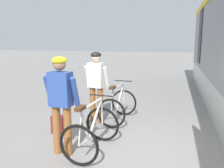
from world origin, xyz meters
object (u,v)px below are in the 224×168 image
object	(u,v)px
cyclist_near_in_blue	(61,97)
bicycle_near_white	(92,131)
cyclist_far_in_white	(96,81)
backpack_on_platform	(58,124)
bicycle_far_silver	(118,106)

from	to	relation	value
cyclist_near_in_blue	bicycle_near_white	xyz separation A→B (m)	(0.48, 0.20, -0.65)
cyclist_near_in_blue	cyclist_far_in_white	distance (m)	1.72
cyclist_near_in_blue	cyclist_far_in_white	world-z (taller)	same
cyclist_near_in_blue	cyclist_far_in_white	xyz separation A→B (m)	(0.04, 1.72, 0.00)
cyclist_near_in_blue	cyclist_far_in_white	size ratio (longest dim) A/B	1.00
cyclist_far_in_white	backpack_on_platform	distance (m)	1.37
bicycle_far_silver	backpack_on_platform	xyz separation A→B (m)	(-1.08, -1.11, -0.20)
cyclist_near_in_blue	bicycle_far_silver	distance (m)	2.11
backpack_on_platform	cyclist_near_in_blue	bearing A→B (deg)	-56.17
cyclist_far_in_white	bicycle_far_silver	xyz separation A→B (m)	(0.50, 0.22, -0.65)
cyclist_near_in_blue	cyclist_far_in_white	bearing A→B (deg)	88.56
bicycle_near_white	bicycle_far_silver	bearing A→B (deg)	88.20
cyclist_near_in_blue	bicycle_far_silver	world-z (taller)	cyclist_near_in_blue
bicycle_near_white	cyclist_far_in_white	bearing A→B (deg)	106.14
bicycle_far_silver	cyclist_near_in_blue	bearing A→B (deg)	-105.54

